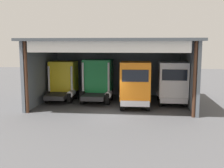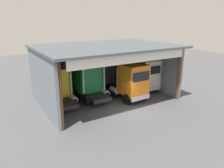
# 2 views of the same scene
# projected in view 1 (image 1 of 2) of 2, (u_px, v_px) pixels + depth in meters

# --- Properties ---
(ground_plane) EXTENTS (80.00, 80.00, 0.00)m
(ground_plane) POSITION_uv_depth(u_px,v_px,m) (108.00, 115.00, 20.15)
(ground_plane) COLOR #4C4C4F
(ground_plane) RESTS_ON ground
(workshop_shed) EXTENTS (13.31, 9.59, 5.55)m
(workshop_shed) POSITION_uv_depth(u_px,v_px,m) (114.00, 59.00, 24.67)
(workshop_shed) COLOR slate
(workshop_shed) RESTS_ON ground
(truck_yellow_center_right_bay) EXTENTS (2.48, 4.41, 3.57)m
(truck_yellow_center_right_bay) POSITION_uv_depth(u_px,v_px,m) (63.00, 80.00, 25.52)
(truck_yellow_center_right_bay) COLOR yellow
(truck_yellow_center_right_bay) RESTS_ON ground
(truck_green_center_left_bay) EXTENTS (2.68, 4.40, 3.75)m
(truck_green_center_left_bay) POSITION_uv_depth(u_px,v_px,m) (98.00, 80.00, 24.92)
(truck_green_center_left_bay) COLOR #197F3D
(truck_green_center_left_bay) RESTS_ON ground
(truck_orange_center_bay) EXTENTS (2.54, 5.27, 3.78)m
(truck_orange_center_bay) POSITION_uv_depth(u_px,v_px,m) (135.00, 85.00, 22.11)
(truck_orange_center_bay) COLOR orange
(truck_orange_center_bay) RESTS_ON ground
(truck_white_yard_outside) EXTENTS (2.49, 5.24, 3.67)m
(truck_white_yard_outside) POSITION_uv_depth(u_px,v_px,m) (172.00, 83.00, 23.40)
(truck_white_yard_outside) COLOR white
(truck_white_yard_outside) RESTS_ON ground
(oil_drum) EXTENTS (0.58, 0.58, 0.90)m
(oil_drum) POSITION_uv_depth(u_px,v_px,m) (100.00, 92.00, 27.60)
(oil_drum) COLOR #197233
(oil_drum) RESTS_ON ground
(tool_cart) EXTENTS (0.90, 0.60, 1.00)m
(tool_cart) POSITION_uv_depth(u_px,v_px,m) (63.00, 90.00, 27.98)
(tool_cart) COLOR #1E59A5
(tool_cart) RESTS_ON ground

